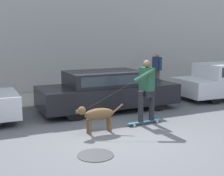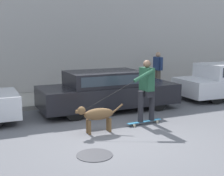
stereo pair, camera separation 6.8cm
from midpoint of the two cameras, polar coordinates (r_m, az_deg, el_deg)
The scene contains 9 objects.
ground_plane at distance 7.33m, azimuth 1.11°, elevation -9.25°, with size 36.00×36.00×0.00m, color slate.
back_wall at distance 12.90m, azimuth -11.34°, elevation 10.99°, with size 32.00×0.30×5.45m.
sidewalk_curb at distance 11.77m, azimuth -9.32°, elevation -1.79°, with size 30.00×2.46×0.14m.
parked_car_1 at distance 9.87m, azimuth -1.06°, elevation -0.57°, with size 4.40×1.70×1.27m.
dog at distance 7.64m, azimuth -2.96°, elevation -4.89°, with size 1.25×0.29×0.70m.
skateboarder at distance 8.32m, azimuth 6.04°, elevation -0.03°, with size 2.36×0.61×1.73m.
pedestrian_with_bag at distance 13.55m, azimuth 8.02°, elevation 3.63°, with size 0.23×0.73×1.53m.
manhole_cover at distance 6.38m, azimuth -3.34°, elevation -12.15°, with size 0.73×0.73×0.01m.
fire_hydrant at distance 11.90m, azimuth 9.71°, elevation -0.38°, with size 0.18×0.18×0.64m.
Camera 1 is at (-3.06, -6.23, 2.37)m, focal length 50.00 mm.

